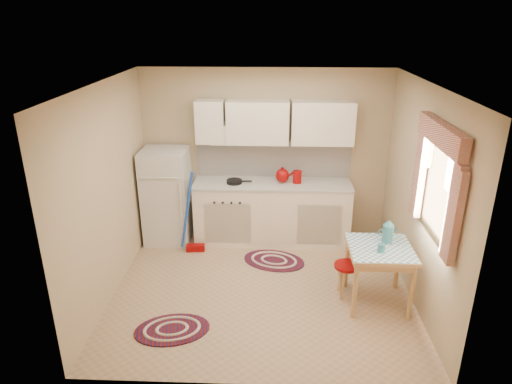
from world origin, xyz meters
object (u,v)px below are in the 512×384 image
(base_cabinets, at_px, (272,213))
(stool, at_px, (346,280))
(table, at_px, (378,275))
(fridge, at_px, (167,196))

(base_cabinets, bearing_deg, stool, -57.58)
(base_cabinets, xyz_separation_m, table, (1.24, -1.54, -0.08))
(fridge, relative_size, base_cabinets, 0.62)
(stool, bearing_deg, base_cabinets, 122.42)
(fridge, distance_m, base_cabinets, 1.56)
(table, height_order, stool, table)
(fridge, distance_m, table, 3.17)
(base_cabinets, distance_m, stool, 1.69)
(base_cabinets, relative_size, stool, 5.36)
(fridge, relative_size, stool, 3.33)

